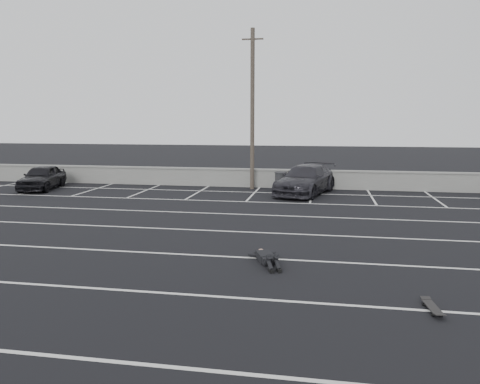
% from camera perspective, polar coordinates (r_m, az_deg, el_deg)
% --- Properties ---
extents(ground, '(120.00, 120.00, 0.00)m').
position_cam_1_polar(ground, '(13.80, -9.64, -7.38)').
color(ground, black).
rests_on(ground, ground).
extents(seawall, '(50.00, 0.45, 1.06)m').
position_cam_1_polar(seawall, '(27.05, 0.36, 1.80)').
color(seawall, gray).
rests_on(seawall, ground).
extents(stall_lines, '(36.00, 20.05, 0.01)m').
position_cam_1_polar(stall_lines, '(17.90, -5.14, -3.56)').
color(stall_lines, silver).
rests_on(stall_lines, ground).
extents(car_left, '(2.35, 4.23, 1.36)m').
position_cam_1_polar(car_left, '(28.29, -22.98, 1.68)').
color(car_left, black).
rests_on(car_left, ground).
extents(car_right, '(3.51, 5.55, 1.50)m').
position_cam_1_polar(car_right, '(24.61, 7.98, 1.50)').
color(car_right, '#26252B').
rests_on(car_right, ground).
extents(utility_pole, '(1.16, 0.23, 8.69)m').
position_cam_1_polar(utility_pole, '(25.96, 1.52, 10.03)').
color(utility_pole, '#4C4238').
rests_on(utility_pole, ground).
extents(trash_bin, '(0.72, 0.72, 1.03)m').
position_cam_1_polar(trash_bin, '(25.55, 4.96, 1.31)').
color(trash_bin, '#28282B').
rests_on(trash_bin, ground).
extents(person, '(2.28, 2.69, 0.42)m').
position_cam_1_polar(person, '(12.87, 3.07, -7.45)').
color(person, black).
rests_on(person, ground).
extents(skateboard, '(0.29, 0.81, 0.10)m').
position_cam_1_polar(skateboard, '(10.42, 22.41, -12.88)').
color(skateboard, black).
rests_on(skateboard, ground).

